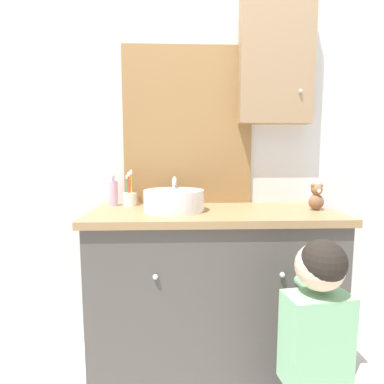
# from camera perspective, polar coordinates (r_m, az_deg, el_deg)

# --- Properties ---
(wall_back) EXTENTS (3.20, 0.18, 2.50)m
(wall_back) POSITION_cam_1_polar(r_m,az_deg,el_deg) (1.80, 3.64, 10.91)
(wall_back) COLOR silver
(wall_back) RESTS_ON ground_plane
(vanity_counter) EXTENTS (1.23, 0.53, 0.87)m
(vanity_counter) POSITION_cam_1_polar(r_m,az_deg,el_deg) (1.66, 3.97, -18.32)
(vanity_counter) COLOR #4C4742
(vanity_counter) RESTS_ON ground_plane
(sink_basin) EXTENTS (0.30, 0.35, 0.16)m
(sink_basin) POSITION_cam_1_polar(r_m,az_deg,el_deg) (1.51, -3.40, -1.50)
(sink_basin) COLOR white
(sink_basin) RESTS_ON vanity_counter
(toothbrush_holder) EXTENTS (0.08, 0.08, 0.20)m
(toothbrush_holder) POSITION_cam_1_polar(r_m,az_deg,el_deg) (1.71, -11.77, -1.05)
(toothbrush_holder) COLOR silver
(toothbrush_holder) RESTS_ON vanity_counter
(soap_dispenser) EXTENTS (0.05, 0.05, 0.18)m
(soap_dispenser) POSITION_cam_1_polar(r_m,az_deg,el_deg) (1.71, -14.73, -0.17)
(soap_dispenser) COLOR #CCA3BC
(soap_dispenser) RESTS_ON vanity_counter
(child_figure) EXTENTS (0.25, 0.45, 0.86)m
(child_figure) POSITION_cam_1_polar(r_m,az_deg,el_deg) (1.28, 22.58, -24.03)
(child_figure) COLOR slate
(child_figure) RESTS_ON ground_plane
(teddy_bear) EXTENTS (0.08, 0.06, 0.14)m
(teddy_bear) POSITION_cam_1_polar(r_m,az_deg,el_deg) (1.65, 22.61, -0.98)
(teddy_bear) COLOR brown
(teddy_bear) RESTS_ON vanity_counter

